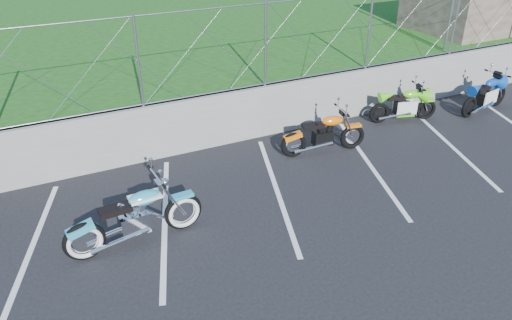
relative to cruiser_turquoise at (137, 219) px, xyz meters
name	(u,v)px	position (x,y,z in m)	size (l,w,h in m)	color
ground	(301,214)	(3.00, -0.53, -0.49)	(90.00, 90.00, 0.00)	black
retaining_wall	(228,117)	(3.00, 2.97, 0.16)	(30.00, 0.22, 1.30)	slate
grass_field	(129,27)	(3.00, 12.97, 0.16)	(30.00, 20.00, 1.30)	#194913
stone_building	(487,0)	(13.50, 4.97, 1.71)	(5.00, 3.00, 1.80)	brown
chain_link_fence	(226,50)	(3.00, 2.97, 1.81)	(28.00, 0.03, 2.00)	gray
parking_lines	(325,176)	(4.20, 0.47, -0.49)	(18.29, 4.31, 0.01)	silver
cruiser_turquoise	(137,219)	(0.00, 0.00, 0.00)	(2.47, 0.78, 1.23)	black
naked_orange	(325,135)	(4.80, 1.45, -0.04)	(2.09, 0.71, 1.05)	black
sportbike_green	(404,106)	(7.71, 2.06, -0.07)	(1.85, 0.72, 0.98)	black
sportbike_blue	(486,96)	(10.19, 1.59, -0.04)	(2.01, 0.72, 1.05)	black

